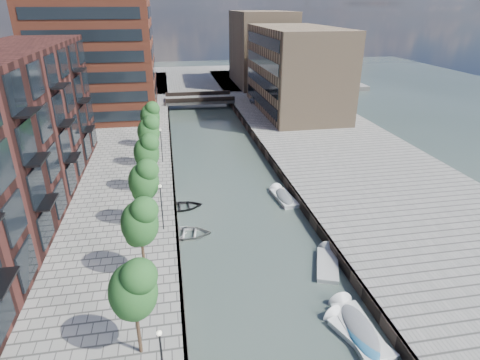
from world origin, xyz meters
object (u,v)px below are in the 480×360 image
object	(u,v)px
bridge	(199,99)
tree_3	(144,179)
tree_4	(146,151)
motorboat_2	(327,262)
motorboat_3	(356,334)
motorboat_1	(356,325)
motorboat_4	(283,197)
tree_1	(133,288)
sloop_4	(183,208)
tree_2	(139,221)
car	(258,101)
tree_5	(148,130)
sloop_3	(187,236)
tree_6	(150,115)

from	to	relation	value
bridge	tree_3	world-z (taller)	tree_3
tree_4	motorboat_2	world-z (taller)	tree_4
motorboat_2	motorboat_3	world-z (taller)	motorboat_3
motorboat_1	motorboat_4	bearing A→B (deg)	88.42
tree_1	sloop_4	size ratio (longest dim) A/B	1.47
sloop_4	tree_2	bearing A→B (deg)	161.48
tree_1	tree_4	xyz separation A→B (m)	(0.00, 21.00, 0.00)
bridge	sloop_4	size ratio (longest dim) A/B	3.21
tree_3	sloop_4	world-z (taller)	tree_3
motorboat_4	sloop_4	bearing A→B (deg)	-177.81
bridge	car	world-z (taller)	car
motorboat_1	tree_3	bearing A→B (deg)	133.71
tree_5	car	world-z (taller)	tree_5
tree_3	motorboat_4	xyz separation A→B (m)	(13.43, 4.84, -5.12)
sloop_3	motorboat_4	xyz separation A→B (m)	(10.23, 5.61, 0.19)
sloop_4	motorboat_1	xyz separation A→B (m)	(9.83, -17.97, 0.21)
motorboat_4	tree_4	bearing A→B (deg)	170.87
tree_1	motorboat_1	world-z (taller)	tree_1
bridge	car	size ratio (longest dim) A/B	3.12
tree_5	motorboat_4	xyz separation A→B (m)	(13.43, -9.16, -5.12)
sloop_4	car	world-z (taller)	car
tree_5	sloop_3	xyz separation A→B (m)	(3.20, -14.77, -5.31)
tree_1	motorboat_2	bearing A→B (deg)	27.85
sloop_4	motorboat_2	bearing A→B (deg)	-139.75
sloop_3	motorboat_4	distance (m)	11.67
sloop_3	car	world-z (taller)	car
sloop_4	car	bearing A→B (deg)	-26.28
bridge	sloop_4	xyz separation A→B (m)	(-5.40, -42.55, -1.39)
tree_5	sloop_4	world-z (taller)	tree_5
motorboat_1	car	bearing A→B (deg)	83.65
motorboat_2	bridge	bearing A→B (deg)	95.58
tree_3	sloop_4	xyz separation A→B (m)	(3.10, 4.45, -5.31)
tree_5	sloop_3	bearing A→B (deg)	-77.76
sloop_3	motorboat_1	size ratio (longest dim) A/B	0.86
tree_2	motorboat_3	distance (m)	15.40
tree_2	motorboat_2	world-z (taller)	tree_2
tree_4	tree_1	bearing A→B (deg)	-90.00
sloop_3	bridge	bearing A→B (deg)	0.79
tree_2	motorboat_2	distance (m)	14.71
tree_3	motorboat_2	world-z (taller)	tree_3
sloop_3	motorboat_2	world-z (taller)	motorboat_2
bridge	tree_5	size ratio (longest dim) A/B	2.18
bridge	tree_2	xyz separation A→B (m)	(-8.50, -54.00, 3.92)
sloop_3	motorboat_3	size ratio (longest dim) A/B	0.92
bridge	tree_6	distance (m)	27.63
motorboat_1	tree_5	bearing A→B (deg)	115.16
motorboat_3	motorboat_1	bearing A→B (deg)	64.64
tree_3	tree_4	bearing A→B (deg)	90.00
sloop_4	car	size ratio (longest dim) A/B	0.97
tree_4	car	xyz separation A→B (m)	(19.16, 35.43, -3.60)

